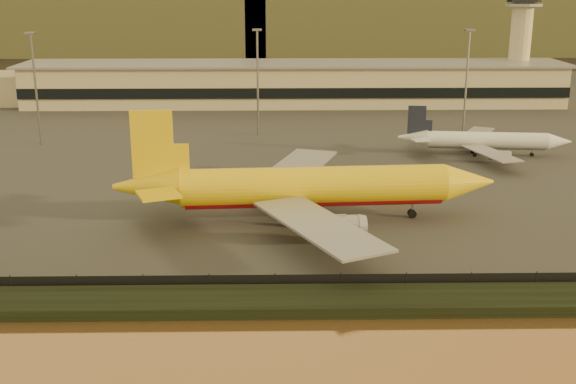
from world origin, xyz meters
The scene contains 11 objects.
ground centered at (0.00, 0.00, 0.00)m, with size 900.00×900.00×0.00m, color black.
embankment centered at (0.00, -17.00, 0.70)m, with size 320.00×7.00×1.40m, color black.
tarmac centered at (0.00, 95.00, 0.10)m, with size 320.00×220.00×0.20m, color #2D2D2D.
perimeter_fence centered at (0.00, -13.00, 1.30)m, with size 300.00×0.05×2.20m, color black.
terminal_building centered at (-14.52, 125.55, 6.25)m, with size 202.00×25.00×12.60m.
control_tower centered at (70.00, 131.00, 21.66)m, with size 11.20×11.20×35.50m.
apron_light_masts centered at (15.00, 75.00, 15.70)m, with size 152.20×12.20×25.40m.
dhl_cargo_jet centered at (-0.90, 14.13, 5.55)m, with size 59.98×58.68×17.92m.
white_narrowbody_jet centered at (39.16, 57.38, 3.36)m, with size 36.86×35.75×10.59m.
gse_vehicle_yellow centered at (14.33, 23.75, 1.15)m, with size 4.24×1.91×1.91m, color yellow.
gse_vehicle_white centered at (-7.13, 36.27, 1.18)m, with size 4.36×1.96×1.96m, color white.
Camera 1 is at (-5.92, -94.06, 36.80)m, focal length 45.00 mm.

